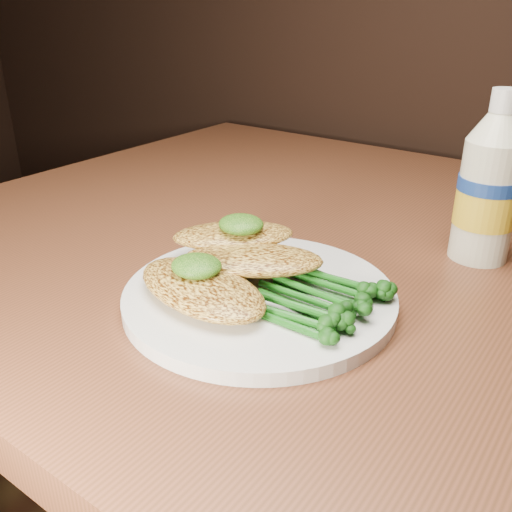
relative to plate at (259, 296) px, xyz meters
The scene contains 8 objects.
plate is the anchor object (origin of this frame).
chicken_front 0.05m from the plate, 124.78° to the right, with size 0.14×0.07×0.02m, color gold.
chicken_mid 0.03m from the plate, 139.78° to the left, with size 0.13×0.06×0.02m, color gold.
chicken_back 0.07m from the plate, 147.91° to the left, with size 0.12×0.06×0.02m, color gold.
pesto_front 0.06m from the plate, 135.25° to the right, with size 0.04×0.04×0.02m, color #0A3808.
pesto_back 0.07m from the plate, 143.37° to the left, with size 0.04×0.04×0.02m, color #0A3808.
broccolini_bundle 0.05m from the plate, ahead, with size 0.12×0.09×0.02m, color #145312, non-canonical shape.
mayo_bottle 0.26m from the plate, 58.82° to the left, with size 0.06×0.06×0.17m, color beige, non-canonical shape.
Camera 1 is at (0.15, 0.53, 1.00)m, focal length 39.39 mm.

